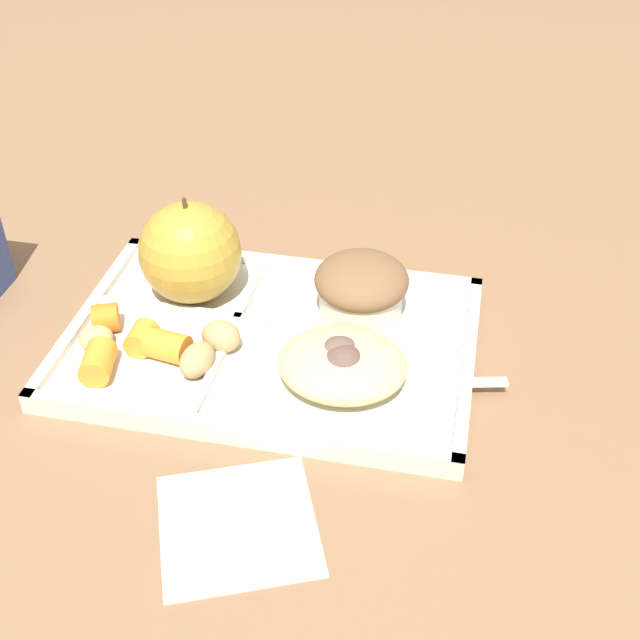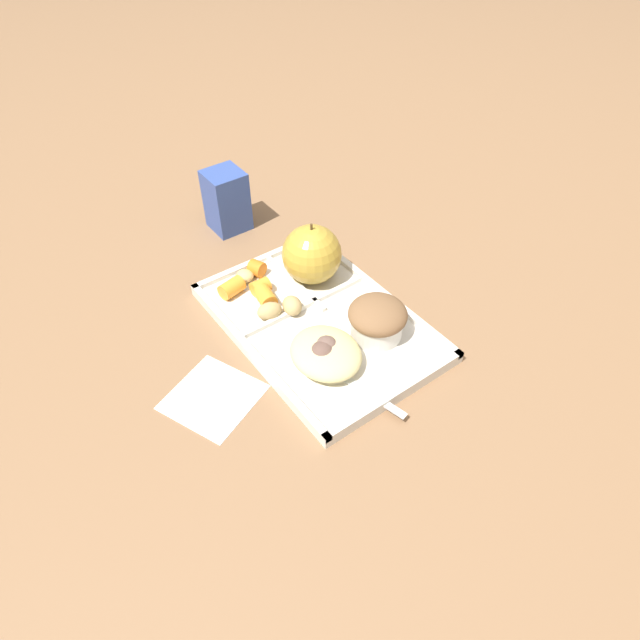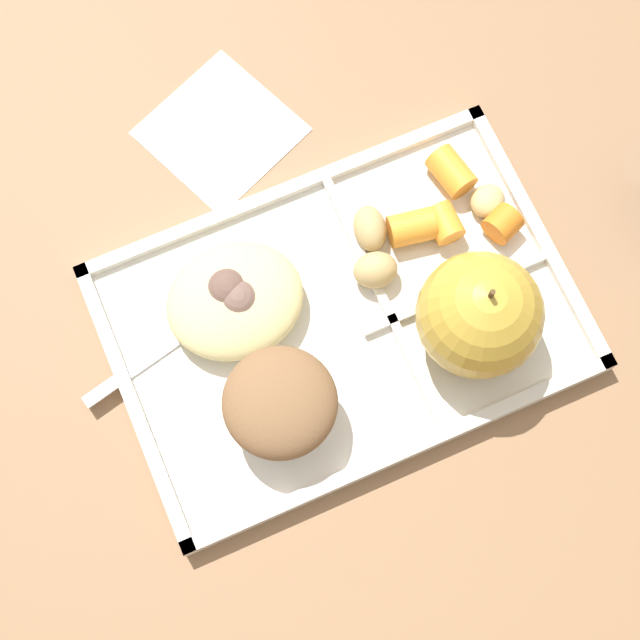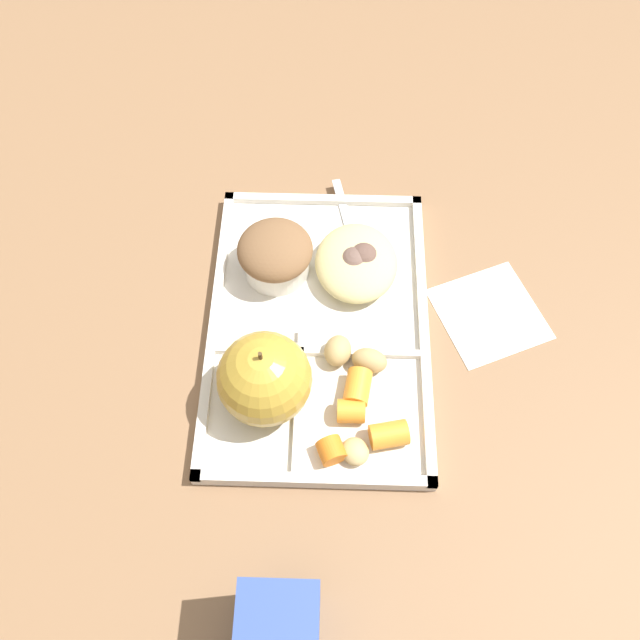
{
  "view_description": "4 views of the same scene",
  "coord_description": "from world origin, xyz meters",
  "px_view_note": "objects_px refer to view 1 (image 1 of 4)",
  "views": [
    {
      "loc": [
        0.15,
        -0.51,
        0.45
      ],
      "look_at": [
        0.04,
        0.0,
        0.04
      ],
      "focal_mm": 46.6,
      "sensor_mm": 36.0,
      "label": 1
    },
    {
      "loc": [
        0.45,
        -0.33,
        0.55
      ],
      "look_at": [
        0.02,
        -0.01,
        0.03
      ],
      "focal_mm": 30.93,
      "sensor_mm": 36.0,
      "label": 2
    },
    {
      "loc": [
        0.09,
        0.17,
        0.69
      ],
      "look_at": [
        0.02,
        0.0,
        0.04
      ],
      "focal_mm": 53.52,
      "sensor_mm": 36.0,
      "label": 3
    },
    {
      "loc": [
        -0.32,
        -0.01,
        0.61
      ],
      "look_at": [
        -0.01,
        -0.0,
        0.04
      ],
      "focal_mm": 36.49,
      "sensor_mm": 36.0,
      "label": 4
    }
  ],
  "objects_px": {
    "lunch_tray": "(270,343)",
    "green_apple": "(190,253)",
    "bran_muffin": "(361,288)",
    "plastic_fork": "(397,384)"
  },
  "relations": [
    {
      "from": "green_apple",
      "to": "lunch_tray",
      "type": "bearing_deg",
      "value": -30.31
    },
    {
      "from": "bran_muffin",
      "to": "green_apple",
      "type": "bearing_deg",
      "value": 180.0
    },
    {
      "from": "bran_muffin",
      "to": "plastic_fork",
      "type": "bearing_deg",
      "value": -62.31
    },
    {
      "from": "bran_muffin",
      "to": "plastic_fork",
      "type": "xyz_separation_m",
      "value": [
        0.04,
        -0.08,
        -0.03
      ]
    },
    {
      "from": "lunch_tray",
      "to": "bran_muffin",
      "type": "distance_m",
      "value": 0.09
    },
    {
      "from": "lunch_tray",
      "to": "green_apple",
      "type": "xyz_separation_m",
      "value": [
        -0.08,
        0.05,
        0.05
      ]
    },
    {
      "from": "plastic_fork",
      "to": "green_apple",
      "type": "bearing_deg",
      "value": 156.98
    },
    {
      "from": "lunch_tray",
      "to": "green_apple",
      "type": "distance_m",
      "value": 0.11
    },
    {
      "from": "lunch_tray",
      "to": "bran_muffin",
      "type": "bearing_deg",
      "value": 34.76
    },
    {
      "from": "plastic_fork",
      "to": "lunch_tray",
      "type": "bearing_deg",
      "value": 162.86
    }
  ]
}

